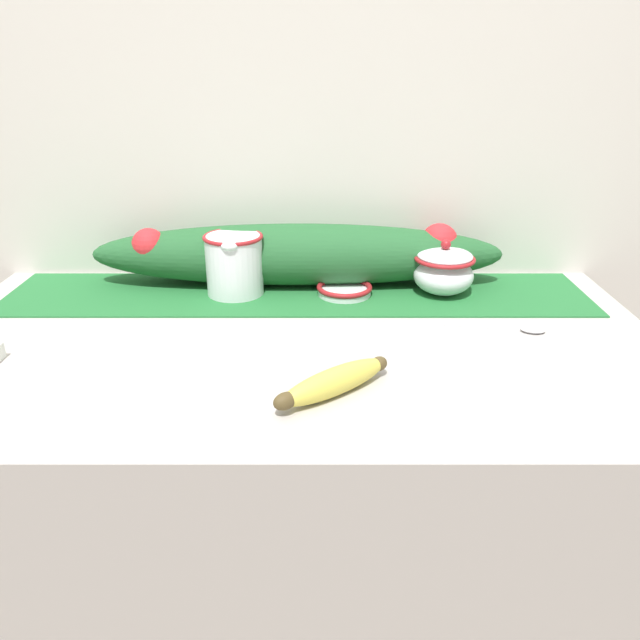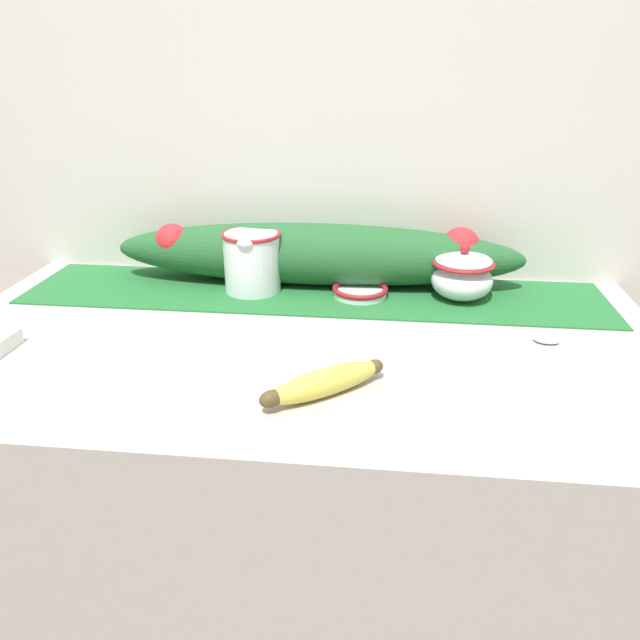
{
  "view_description": "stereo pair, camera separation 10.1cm",
  "coord_description": "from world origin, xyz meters",
  "px_view_note": "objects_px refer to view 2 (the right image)",
  "views": [
    {
      "loc": [
        0.05,
        -0.96,
        1.39
      ],
      "look_at": [
        0.04,
        -0.03,
        0.99
      ],
      "focal_mm": 35.0,
      "sensor_mm": 36.0,
      "label": 1
    },
    {
      "loc": [
        0.15,
        -0.95,
        1.39
      ],
      "look_at": [
        0.04,
        -0.03,
        0.99
      ],
      "focal_mm": 35.0,
      "sensor_mm": 36.0,
      "label": 2
    }
  ],
  "objects_px": {
    "banana": "(325,382)",
    "spoon": "(540,339)",
    "cream_pitcher": "(252,260)",
    "sugar_bowl": "(462,275)",
    "small_dish": "(360,291)"
  },
  "relations": [
    {
      "from": "sugar_bowl",
      "to": "cream_pitcher",
      "type": "bearing_deg",
      "value": 179.83
    },
    {
      "from": "cream_pitcher",
      "to": "banana",
      "type": "bearing_deg",
      "value": -64.79
    },
    {
      "from": "small_dish",
      "to": "sugar_bowl",
      "type": "bearing_deg",
      "value": 2.31
    },
    {
      "from": "banana",
      "to": "spoon",
      "type": "xyz_separation_m",
      "value": [
        0.34,
        0.22,
        -0.02
      ]
    },
    {
      "from": "sugar_bowl",
      "to": "spoon",
      "type": "height_order",
      "value": "sugar_bowl"
    },
    {
      "from": "cream_pitcher",
      "to": "banana",
      "type": "relative_size",
      "value": 0.8
    },
    {
      "from": "sugar_bowl",
      "to": "small_dish",
      "type": "relative_size",
      "value": 1.08
    },
    {
      "from": "cream_pitcher",
      "to": "sugar_bowl",
      "type": "height_order",
      "value": "cream_pitcher"
    },
    {
      "from": "sugar_bowl",
      "to": "spoon",
      "type": "bearing_deg",
      "value": -57.63
    },
    {
      "from": "cream_pitcher",
      "to": "small_dish",
      "type": "bearing_deg",
      "value": -2.42
    },
    {
      "from": "cream_pitcher",
      "to": "banana",
      "type": "xyz_separation_m",
      "value": [
        0.19,
        -0.4,
        -0.05
      ]
    },
    {
      "from": "banana",
      "to": "spoon",
      "type": "bearing_deg",
      "value": 32.51
    },
    {
      "from": "sugar_bowl",
      "to": "banana",
      "type": "xyz_separation_m",
      "value": [
        -0.23,
        -0.4,
        -0.03
      ]
    },
    {
      "from": "banana",
      "to": "small_dish",
      "type": "bearing_deg",
      "value": 85.76
    },
    {
      "from": "sugar_bowl",
      "to": "small_dish",
      "type": "xyz_separation_m",
      "value": [
        -0.2,
        -0.01,
        -0.04
      ]
    }
  ]
}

